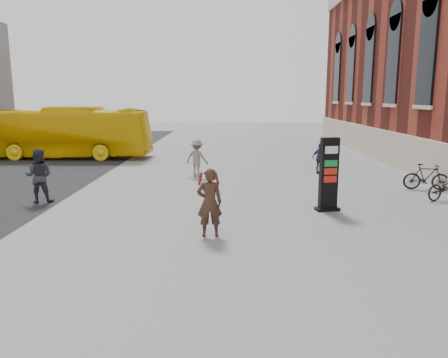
{
  "coord_description": "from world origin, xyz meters",
  "views": [
    {
      "loc": [
        0.86,
        -11.69,
        3.61
      ],
      "look_at": [
        0.73,
        0.31,
        1.34
      ],
      "focal_mm": 35.0,
      "sensor_mm": 36.0,
      "label": 1
    }
  ],
  "objects_px": {
    "pedestrian_b": "(197,158)",
    "bike_7": "(426,177)",
    "bus": "(58,133)",
    "pedestrian_c": "(320,159)",
    "pedestrian_a": "(39,176)",
    "info_pylon": "(329,174)",
    "bike_6": "(447,187)",
    "woman": "(209,202)"
  },
  "relations": [
    {
      "from": "bike_6",
      "to": "bus",
      "type": "bearing_deg",
      "value": 35.51
    },
    {
      "from": "pedestrian_a",
      "to": "pedestrian_b",
      "type": "xyz_separation_m",
      "value": [
        5.07,
        5.06,
        -0.08
      ]
    },
    {
      "from": "info_pylon",
      "to": "pedestrian_a",
      "type": "relative_size",
      "value": 1.26
    },
    {
      "from": "pedestrian_a",
      "to": "bike_6",
      "type": "relative_size",
      "value": 1.03
    },
    {
      "from": "bus",
      "to": "pedestrian_c",
      "type": "relative_size",
      "value": 7.43
    },
    {
      "from": "pedestrian_a",
      "to": "pedestrian_b",
      "type": "height_order",
      "value": "pedestrian_a"
    },
    {
      "from": "pedestrian_b",
      "to": "pedestrian_c",
      "type": "height_order",
      "value": "pedestrian_b"
    },
    {
      "from": "woman",
      "to": "pedestrian_b",
      "type": "bearing_deg",
      "value": -90.46
    },
    {
      "from": "bus",
      "to": "pedestrian_c",
      "type": "bearing_deg",
      "value": -108.98
    },
    {
      "from": "woman",
      "to": "pedestrian_c",
      "type": "relative_size",
      "value": 1.24
    },
    {
      "from": "woman",
      "to": "info_pylon",
      "type": "bearing_deg",
      "value": -150.65
    },
    {
      "from": "woman",
      "to": "bike_6",
      "type": "relative_size",
      "value": 1.0
    },
    {
      "from": "bus",
      "to": "bike_6",
      "type": "relative_size",
      "value": 5.99
    },
    {
      "from": "info_pylon",
      "to": "bike_7",
      "type": "xyz_separation_m",
      "value": [
        4.56,
        3.19,
        -0.66
      ]
    },
    {
      "from": "pedestrian_c",
      "to": "pedestrian_b",
      "type": "bearing_deg",
      "value": 47.13
    },
    {
      "from": "info_pylon",
      "to": "pedestrian_b",
      "type": "distance_m",
      "value": 7.62
    },
    {
      "from": "pedestrian_b",
      "to": "bike_7",
      "type": "height_order",
      "value": "pedestrian_b"
    },
    {
      "from": "info_pylon",
      "to": "pedestrian_b",
      "type": "bearing_deg",
      "value": 116.49
    },
    {
      "from": "pedestrian_b",
      "to": "bike_6",
      "type": "bearing_deg",
      "value": 175.4
    },
    {
      "from": "woman",
      "to": "bike_6",
      "type": "height_order",
      "value": "woman"
    },
    {
      "from": "pedestrian_a",
      "to": "bike_7",
      "type": "relative_size",
      "value": 1.08
    },
    {
      "from": "pedestrian_b",
      "to": "pedestrian_a",
      "type": "bearing_deg",
      "value": 66.51
    },
    {
      "from": "pedestrian_a",
      "to": "pedestrian_c",
      "type": "bearing_deg",
      "value": -158.67
    },
    {
      "from": "woman",
      "to": "bike_6",
      "type": "distance_m",
      "value": 9.26
    },
    {
      "from": "bus",
      "to": "bike_6",
      "type": "height_order",
      "value": "bus"
    },
    {
      "from": "info_pylon",
      "to": "pedestrian_c",
      "type": "height_order",
      "value": "info_pylon"
    },
    {
      "from": "pedestrian_c",
      "to": "bike_7",
      "type": "distance_m",
      "value": 4.97
    },
    {
      "from": "pedestrian_b",
      "to": "bike_7",
      "type": "relative_size",
      "value": 0.99
    },
    {
      "from": "bus",
      "to": "pedestrian_c",
      "type": "height_order",
      "value": "bus"
    },
    {
      "from": "bike_7",
      "to": "bike_6",
      "type": "bearing_deg",
      "value": -170.6
    },
    {
      "from": "pedestrian_c",
      "to": "bike_6",
      "type": "relative_size",
      "value": 0.81
    },
    {
      "from": "pedestrian_b",
      "to": "bus",
      "type": "bearing_deg",
      "value": -13.19
    },
    {
      "from": "pedestrian_c",
      "to": "bike_7",
      "type": "relative_size",
      "value": 0.85
    },
    {
      "from": "pedestrian_c",
      "to": "bike_6",
      "type": "bearing_deg",
      "value": 162.46
    },
    {
      "from": "woman",
      "to": "bike_6",
      "type": "bearing_deg",
      "value": -159.74
    },
    {
      "from": "pedestrian_c",
      "to": "woman",
      "type": "bearing_deg",
      "value": 102.62
    },
    {
      "from": "woman",
      "to": "pedestrian_a",
      "type": "relative_size",
      "value": 0.97
    },
    {
      "from": "bike_7",
      "to": "info_pylon",
      "type": "bearing_deg",
      "value": 134.4
    },
    {
      "from": "woman",
      "to": "pedestrian_b",
      "type": "distance_m",
      "value": 8.77
    },
    {
      "from": "info_pylon",
      "to": "bike_7",
      "type": "bearing_deg",
      "value": 23.98
    },
    {
      "from": "pedestrian_a",
      "to": "pedestrian_b",
      "type": "bearing_deg",
      "value": -141.95
    },
    {
      "from": "bike_6",
      "to": "pedestrian_a",
      "type": "bearing_deg",
      "value": 68.2
    }
  ]
}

